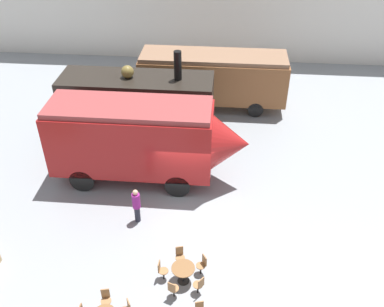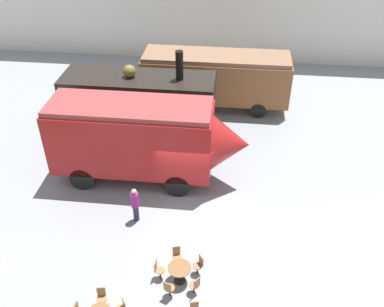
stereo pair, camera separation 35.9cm
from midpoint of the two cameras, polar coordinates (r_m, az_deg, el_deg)
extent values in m
plane|color=gray|center=(19.70, -1.31, -5.46)|extent=(80.00, 80.00, 0.00)
cube|color=brown|center=(25.78, 2.41, 10.04)|extent=(8.61, 2.53, 2.47)
cube|color=brown|center=(25.23, 2.49, 12.82)|extent=(8.44, 2.33, 0.24)
cylinder|color=black|center=(25.38, 8.05, 5.76)|extent=(0.92, 0.12, 0.92)
cylinder|color=black|center=(27.50, 7.91, 8.24)|extent=(0.92, 0.12, 0.92)
cylinder|color=black|center=(25.58, -3.63, 6.31)|extent=(0.92, 0.12, 0.92)
cylinder|color=black|center=(27.68, -2.93, 8.74)|extent=(0.92, 0.12, 0.92)
cube|color=black|center=(22.56, -7.71, 6.72)|extent=(7.78, 2.42, 2.86)
cylinder|color=black|center=(21.25, -2.41, 11.64)|extent=(0.38, 0.38, 1.46)
sphere|color=brown|center=(21.88, -9.08, 10.71)|extent=(0.64, 0.64, 0.64)
cylinder|color=black|center=(22.06, -2.03, 1.44)|extent=(1.13, 0.12, 1.13)
cylinder|color=black|center=(23.98, -1.39, 4.51)|extent=(1.13, 0.12, 1.13)
cylinder|color=black|center=(23.03, -13.65, 1.98)|extent=(1.13, 0.12, 1.13)
cylinder|color=black|center=(24.88, -12.17, 4.90)|extent=(1.13, 0.12, 1.13)
cube|color=maroon|center=(19.58, -8.57, 2.01)|extent=(7.32, 2.57, 2.97)
cone|color=maroon|center=(19.10, 4.65, 1.36)|extent=(1.65, 2.44, 2.44)
cube|color=brown|center=(18.75, -9.00, 6.09)|extent=(7.17, 2.37, 0.24)
cylinder|color=black|center=(19.24, -2.51, -4.42)|extent=(1.15, 0.12, 1.15)
cylinder|color=black|center=(21.16, -1.68, -0.17)|extent=(1.15, 0.12, 1.15)
cylinder|color=black|center=(20.20, -14.98, -3.57)|extent=(1.15, 0.12, 1.15)
cylinder|color=black|center=(22.04, -13.10, 0.42)|extent=(1.15, 0.12, 1.15)
cylinder|color=black|center=(16.36, -1.82, -16.59)|extent=(0.44, 0.44, 0.02)
cylinder|color=black|center=(16.09, -1.84, -15.84)|extent=(0.08, 0.08, 0.67)
cylinder|color=brown|center=(15.81, -1.86, -15.04)|extent=(0.85, 0.85, 0.03)
cylinder|color=black|center=(15.82, -3.10, -18.00)|extent=(0.06, 0.06, 0.42)
cylinder|color=olive|center=(15.64, -3.13, -17.51)|extent=(0.36, 0.36, 0.03)
cube|color=olive|center=(15.38, -3.44, -17.41)|extent=(0.28, 0.14, 0.42)
cylinder|color=black|center=(15.89, 0.10, -17.59)|extent=(0.06, 0.06, 0.42)
cylinder|color=olive|center=(15.71, 0.10, -17.10)|extent=(0.36, 0.36, 0.03)
cube|color=olive|center=(15.47, 0.53, -16.91)|extent=(0.21, 0.25, 0.42)
cylinder|color=black|center=(16.41, 0.52, -15.23)|extent=(0.06, 0.06, 0.42)
cylinder|color=olive|center=(16.24, 0.52, -14.73)|extent=(0.36, 0.36, 0.03)
cube|color=olive|center=(16.11, 1.02, -14.02)|extent=(0.19, 0.26, 0.42)
cylinder|color=black|center=(16.66, -2.22, -14.23)|extent=(0.06, 0.06, 0.42)
cylinder|color=olive|center=(16.49, -2.23, -13.72)|extent=(0.36, 0.36, 0.03)
cube|color=olive|center=(16.42, -2.33, -12.81)|extent=(0.29, 0.11, 0.42)
cylinder|color=black|center=(16.30, -4.45, -15.85)|extent=(0.06, 0.06, 0.42)
cylinder|color=olive|center=(16.13, -4.48, -15.35)|extent=(0.36, 0.36, 0.03)
cube|color=olive|center=(15.98, -5.08, -14.77)|extent=(0.05, 0.29, 0.42)
cube|color=olive|center=(14.94, 0.25, -19.62)|extent=(0.29, 0.11, 0.42)
cube|color=olive|center=(15.12, -9.14, -19.33)|extent=(0.18, 0.27, 0.42)
cylinder|color=black|center=(15.80, -11.97, -19.17)|extent=(0.06, 0.06, 0.42)
cylinder|color=olive|center=(15.62, -12.08, -18.69)|extent=(0.36, 0.36, 0.03)
cube|color=olive|center=(15.53, -12.16, -17.75)|extent=(0.29, 0.10, 0.42)
cylinder|color=#262633|center=(18.35, -7.85, -7.97)|extent=(0.24, 0.24, 0.77)
cylinder|color=#8C1E7A|center=(17.85, -8.04, -6.27)|extent=(0.34, 0.34, 0.69)
sphere|color=tan|center=(17.55, -8.16, -5.16)|extent=(0.22, 0.22, 0.22)
camera|label=1|loc=(0.18, -90.53, -0.38)|focal=40.00mm
camera|label=2|loc=(0.18, 89.47, 0.38)|focal=40.00mm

